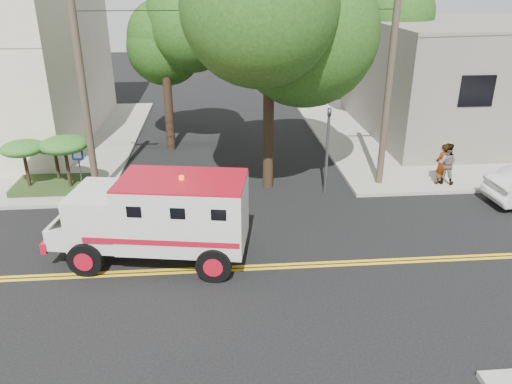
{
  "coord_description": "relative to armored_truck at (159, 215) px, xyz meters",
  "views": [
    {
      "loc": [
        -0.7,
        -13.25,
        8.29
      ],
      "look_at": [
        0.62,
        2.22,
        1.6
      ],
      "focal_mm": 35.0,
      "sensor_mm": 36.0,
      "label": 1
    }
  ],
  "objects": [
    {
      "name": "pedestrian_b",
      "position": [
        11.55,
        5.11,
        -0.54
      ],
      "size": [
        1.06,
        0.96,
        1.79
      ],
      "primitive_type": "imported",
      "rotation": [
        0.0,
        0.0,
        2.74
      ],
      "color": "gray",
      "rests_on": "sidewalk_ne"
    },
    {
      "name": "ground",
      "position": [
        2.51,
        -0.78,
        -1.58
      ],
      "size": [
        100.0,
        100.0,
        0.0
      ],
      "primitive_type": "plane",
      "color": "black",
      "rests_on": "ground"
    },
    {
      "name": "utility_pole_left",
      "position": [
        -3.09,
        5.22,
        2.92
      ],
      "size": [
        0.28,
        0.28,
        9.0
      ],
      "primitive_type": "cylinder",
      "color": "#382D23",
      "rests_on": "ground"
    },
    {
      "name": "tree_right",
      "position": [
        11.36,
        14.99,
        4.51
      ],
      "size": [
        4.8,
        4.5,
        8.2
      ],
      "color": "black",
      "rests_on": "ground"
    },
    {
      "name": "accessibility_sign",
      "position": [
        -3.69,
        5.4,
        -0.21
      ],
      "size": [
        0.45,
        0.1,
        2.02
      ],
      "color": "#3F3F42",
      "rests_on": "ground"
    },
    {
      "name": "armored_truck",
      "position": [
        0.0,
        0.0,
        0.0
      ],
      "size": [
        6.38,
        3.27,
        2.78
      ],
      "rotation": [
        0.0,
        0.0,
        -0.17
      ],
      "color": "beige",
      "rests_on": "ground"
    },
    {
      "name": "utility_pole_right",
      "position": [
        8.81,
        5.42,
        2.92
      ],
      "size": [
        0.28,
        0.28,
        9.0
      ],
      "primitive_type": "cylinder",
      "color": "#382D23",
      "rests_on": "ground"
    },
    {
      "name": "building_right",
      "position": [
        17.51,
        13.22,
        1.57
      ],
      "size": [
        14.0,
        12.0,
        6.0
      ],
      "primitive_type": "cube",
      "color": "#6A665B",
      "rests_on": "sidewalk_ne"
    },
    {
      "name": "tree_main",
      "position": [
        4.45,
        5.43,
        5.62
      ],
      "size": [
        6.08,
        5.7,
        9.85
      ],
      "color": "black",
      "rests_on": "ground"
    },
    {
      "name": "sidewalk_ne",
      "position": [
        16.01,
        12.72,
        -1.5
      ],
      "size": [
        17.0,
        17.0,
        0.15
      ],
      "primitive_type": "cube",
      "color": "gray",
      "rests_on": "ground"
    },
    {
      "name": "palm_planter",
      "position": [
        -4.92,
        5.85,
        0.07
      ],
      "size": [
        3.52,
        2.63,
        2.36
      ],
      "color": "#1E3314",
      "rests_on": "sidewalk_nw"
    },
    {
      "name": "tree_left",
      "position": [
        -0.17,
        11.01,
        4.15
      ],
      "size": [
        4.48,
        4.2,
        7.7
      ],
      "color": "black",
      "rests_on": "ground"
    },
    {
      "name": "pedestrian_a",
      "position": [
        11.35,
        5.09,
        -0.55
      ],
      "size": [
        0.76,
        0.67,
        1.76
      ],
      "primitive_type": "imported",
      "rotation": [
        0.0,
        0.0,
        3.62
      ],
      "color": "gray",
      "rests_on": "sidewalk_ne"
    },
    {
      "name": "traffic_signal",
      "position": [
        6.31,
        4.82,
        0.65
      ],
      "size": [
        0.15,
        0.18,
        3.6
      ],
      "color": "#3F3F42",
      "rests_on": "ground"
    }
  ]
}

